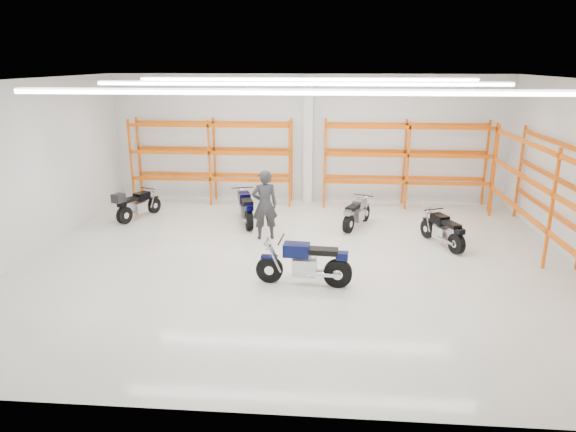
# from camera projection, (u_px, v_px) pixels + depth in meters

# --- Properties ---
(ground) EXTENTS (14.00, 14.00, 0.00)m
(ground) POSITION_uv_depth(u_px,v_px,m) (298.00, 261.00, 13.17)
(ground) COLOR beige
(ground) RESTS_ON ground
(room_shell) EXTENTS (14.02, 12.02, 4.51)m
(room_shell) POSITION_uv_depth(u_px,v_px,m) (299.00, 133.00, 12.24)
(room_shell) COLOR silver
(room_shell) RESTS_ON ground
(motorcycle_main) EXTENTS (2.22, 0.73, 1.09)m
(motorcycle_main) POSITION_uv_depth(u_px,v_px,m) (308.00, 264.00, 11.62)
(motorcycle_main) COLOR black
(motorcycle_main) RESTS_ON ground
(motorcycle_back_a) EXTENTS (1.02, 1.86, 1.01)m
(motorcycle_back_a) POSITION_uv_depth(u_px,v_px,m) (135.00, 205.00, 16.46)
(motorcycle_back_a) COLOR black
(motorcycle_back_a) RESTS_ON ground
(motorcycle_back_b) EXTENTS (0.90, 2.06, 1.04)m
(motorcycle_back_b) POSITION_uv_depth(u_px,v_px,m) (246.00, 209.00, 16.06)
(motorcycle_back_b) COLOR black
(motorcycle_back_b) RESTS_ON ground
(motorcycle_back_c) EXTENTS (0.96, 1.75, 0.92)m
(motorcycle_back_c) POSITION_uv_depth(u_px,v_px,m) (356.00, 214.00, 15.69)
(motorcycle_back_c) COLOR black
(motorcycle_back_c) RESTS_ON ground
(motorcycle_back_d) EXTENTS (0.94, 1.80, 0.94)m
(motorcycle_back_d) POSITION_uv_depth(u_px,v_px,m) (444.00, 231.00, 14.07)
(motorcycle_back_d) COLOR black
(motorcycle_back_d) RESTS_ON ground
(standing_man) EXTENTS (0.83, 0.66, 2.01)m
(standing_man) POSITION_uv_depth(u_px,v_px,m) (265.00, 205.00, 14.55)
(standing_man) COLOR black
(standing_man) RESTS_ON ground
(structural_column) EXTENTS (0.32, 0.32, 4.50)m
(structural_column) POSITION_uv_depth(u_px,v_px,m) (308.00, 140.00, 18.07)
(structural_column) COLOR white
(structural_column) RESTS_ON ground
(pallet_racking_back_left) EXTENTS (5.67, 0.87, 3.00)m
(pallet_racking_back_left) POSITION_uv_depth(u_px,v_px,m) (212.00, 153.00, 18.14)
(pallet_racking_back_left) COLOR orange
(pallet_racking_back_left) RESTS_ON ground
(pallet_racking_back_right) EXTENTS (5.67, 0.87, 3.00)m
(pallet_racking_back_right) POSITION_uv_depth(u_px,v_px,m) (406.00, 156.00, 17.62)
(pallet_racking_back_right) COLOR orange
(pallet_racking_back_right) RESTS_ON ground
(pallet_racking_side) EXTENTS (0.87, 9.07, 3.00)m
(pallet_racking_side) POSITION_uv_depth(u_px,v_px,m) (571.00, 198.00, 12.15)
(pallet_racking_side) COLOR orange
(pallet_racking_side) RESTS_ON ground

